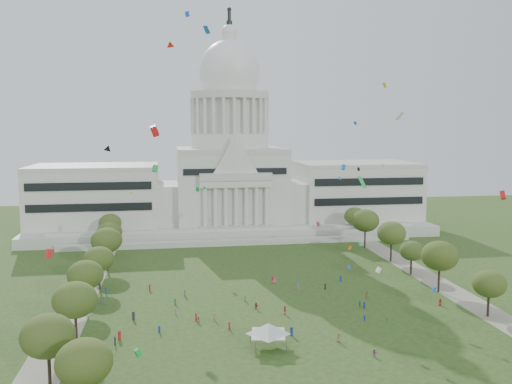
# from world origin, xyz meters

# --- Properties ---
(ground) EXTENTS (400.00, 400.00, 0.00)m
(ground) POSITION_xyz_m (0.00, 0.00, 0.00)
(ground) COLOR #2A441A
(ground) RESTS_ON ground
(capitol) EXTENTS (160.00, 64.50, 91.30)m
(capitol) POSITION_xyz_m (0.00, 113.59, 22.30)
(capitol) COLOR #BBB9B0
(capitol) RESTS_ON ground
(path_left) EXTENTS (8.00, 160.00, 0.04)m
(path_left) POSITION_xyz_m (-48.00, 30.00, 0.02)
(path_left) COLOR gray
(path_left) RESTS_ON ground
(path_right) EXTENTS (8.00, 160.00, 0.04)m
(path_right) POSITION_xyz_m (48.00, 30.00, 0.02)
(path_right) COLOR gray
(path_right) RESTS_ON ground
(row_tree_l_0) EXTENTS (8.85, 8.85, 12.59)m
(row_tree_l_0) POSITION_xyz_m (-45.26, -21.68, 8.95)
(row_tree_l_0) COLOR black
(row_tree_l_0) RESTS_ON ground
(row_tree_l_1) EXTENTS (8.86, 8.86, 12.59)m
(row_tree_l_1) POSITION_xyz_m (-44.07, -2.96, 8.95)
(row_tree_l_1) COLOR black
(row_tree_l_1) RESTS_ON ground
(row_tree_r_1) EXTENTS (7.58, 7.58, 10.78)m
(row_tree_r_1) POSITION_xyz_m (46.22, -1.75, 7.66)
(row_tree_r_1) COLOR black
(row_tree_r_1) RESTS_ON ground
(row_tree_l_2) EXTENTS (8.42, 8.42, 11.97)m
(row_tree_l_2) POSITION_xyz_m (-45.04, 17.30, 8.51)
(row_tree_l_2) COLOR black
(row_tree_l_2) RESTS_ON ground
(row_tree_r_2) EXTENTS (9.55, 9.55, 13.58)m
(row_tree_r_2) POSITION_xyz_m (44.17, 17.44, 9.66)
(row_tree_r_2) COLOR black
(row_tree_r_2) RESTS_ON ground
(row_tree_l_3) EXTENTS (8.12, 8.12, 11.55)m
(row_tree_l_3) POSITION_xyz_m (-44.09, 33.92, 8.21)
(row_tree_l_3) COLOR black
(row_tree_l_3) RESTS_ON ground
(row_tree_r_3) EXTENTS (7.01, 7.01, 9.98)m
(row_tree_r_3) POSITION_xyz_m (44.40, 34.48, 7.08)
(row_tree_r_3) COLOR black
(row_tree_r_3) RESTS_ON ground
(row_tree_l_4) EXTENTS (9.29, 9.29, 13.21)m
(row_tree_l_4) POSITION_xyz_m (-44.08, 52.42, 9.39)
(row_tree_l_4) COLOR black
(row_tree_l_4) RESTS_ON ground
(row_tree_r_4) EXTENTS (9.19, 9.19, 13.06)m
(row_tree_r_4) POSITION_xyz_m (44.76, 50.04, 9.29)
(row_tree_r_4) COLOR black
(row_tree_r_4) RESTS_ON ground
(row_tree_l_5) EXTENTS (8.33, 8.33, 11.85)m
(row_tree_l_5) POSITION_xyz_m (-45.22, 71.01, 8.42)
(row_tree_l_5) COLOR black
(row_tree_l_5) RESTS_ON ground
(row_tree_r_5) EXTENTS (9.82, 9.82, 13.96)m
(row_tree_r_5) POSITION_xyz_m (43.49, 70.19, 9.93)
(row_tree_r_5) COLOR black
(row_tree_r_5) RESTS_ON ground
(row_tree_l_6) EXTENTS (8.19, 8.19, 11.64)m
(row_tree_l_6) POSITION_xyz_m (-46.87, 89.14, 8.27)
(row_tree_l_6) COLOR black
(row_tree_l_6) RESTS_ON ground
(row_tree_r_6) EXTENTS (8.42, 8.42, 11.97)m
(row_tree_r_6) POSITION_xyz_m (45.96, 88.13, 8.51)
(row_tree_r_6) COLOR black
(row_tree_r_6) RESTS_ON ground
(near_tree_0) EXTENTS (8.47, 8.47, 12.04)m
(near_tree_0) POSITION_xyz_m (-38.00, -32.00, 8.56)
(near_tree_0) COLOR black
(near_tree_0) RESTS_ON ground
(event_tent) EXTENTS (10.51, 10.51, 5.06)m
(event_tent) POSITION_xyz_m (-6.51, -11.12, 3.93)
(event_tent) COLOR #4C4C4C
(event_tent) RESTS_ON ground
(person_0) EXTENTS (1.00, 0.83, 1.76)m
(person_0) POSITION_xyz_m (39.15, 6.98, 0.88)
(person_0) COLOR #B21E1E
(person_0) RESTS_ON ground
(person_2) EXTENTS (1.03, 0.99, 1.83)m
(person_2) POSITION_xyz_m (23.59, 14.95, 0.91)
(person_2) COLOR olive
(person_2) RESTS_ON ground
(person_3) EXTENTS (0.71, 1.06, 1.49)m
(person_3) POSITION_xyz_m (17.17, -0.37, 0.75)
(person_3) COLOR navy
(person_3) RESTS_ON ground
(person_4) EXTENTS (0.94, 1.32, 2.04)m
(person_4) POSITION_xyz_m (0.67, 6.79, 1.02)
(person_4) COLOR #B21E1E
(person_4) RESTS_ON ground
(person_5) EXTENTS (1.49, 1.62, 1.71)m
(person_5) POSITION_xyz_m (-5.34, 11.31, 0.85)
(person_5) COLOR #B21E1E
(person_5) RESTS_ON ground
(person_6) EXTENTS (0.64, 0.95, 1.90)m
(person_6) POSITION_xyz_m (7.97, -10.58, 0.95)
(person_6) COLOR olive
(person_6) RESTS_ON ground
(person_7) EXTENTS (0.62, 0.67, 1.49)m
(person_7) POSITION_xyz_m (-9.37, -12.89, 0.74)
(person_7) COLOR #994C8C
(person_7) RESTS_ON ground
(person_8) EXTENTS (0.83, 0.69, 1.46)m
(person_8) POSITION_xyz_m (-19.35, 4.58, 0.73)
(person_8) COLOR olive
(person_8) RESTS_ON ground
(person_9) EXTENTS (0.80, 1.13, 1.57)m
(person_9) POSITION_xyz_m (21.73, -2.47, 0.79)
(person_9) COLOR #33723F
(person_9) RESTS_ON ground
(person_10) EXTENTS (0.53, 0.96, 1.63)m
(person_10) POSITION_xyz_m (19.59, 9.06, 0.81)
(person_10) COLOR #33723F
(person_10) RESTS_ON ground
(person_11) EXTENTS (1.46, 1.09, 1.47)m
(person_11) POSITION_xyz_m (12.50, -18.45, 0.73)
(person_11) COLOR #994C8C
(person_11) RESTS_ON ground
(distant_crowd) EXTENTS (64.25, 38.46, 1.94)m
(distant_crowd) POSITION_xyz_m (-14.64, 13.38, 0.88)
(distant_crowd) COLOR #B21E1E
(distant_crowd) RESTS_ON ground
(kite_swarm) EXTENTS (88.15, 101.88, 65.30)m
(kite_swarm) POSITION_xyz_m (-0.13, 8.05, 30.30)
(kite_swarm) COLOR black
(kite_swarm) RESTS_ON ground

